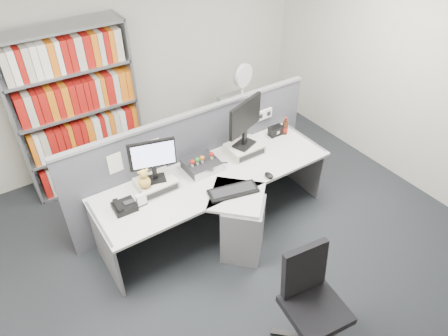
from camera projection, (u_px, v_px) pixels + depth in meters
ground at (259, 270)px, 4.22m from camera, size 5.50×5.50×0.00m
room_shell at (271, 122)px, 3.11m from camera, size 5.04×5.54×2.72m
partition at (195, 160)px, 4.64m from camera, size 3.00×0.08×1.27m
desk at (227, 205)px, 4.32m from camera, size 2.60×1.20×0.72m
monitor_riser_left at (156, 184)px, 4.12m from camera, size 0.38×0.31×0.10m
monitor_riser_right at (244, 149)px, 4.60m from camera, size 0.38×0.31×0.10m
monitor_left at (153, 158)px, 3.91m from camera, size 0.45×0.19×0.46m
monitor_right at (245, 120)px, 4.36m from camera, size 0.52×0.25×0.55m
desktop_pc at (202, 165)px, 4.36m from camera, size 0.35×0.32×0.09m
figurines at (201, 159)px, 4.28m from camera, size 0.29×0.05×0.09m
keyboard at (233, 191)px, 4.08m from camera, size 0.53×0.30×0.03m
mouse at (269, 175)px, 4.26m from camera, size 0.07×0.12×0.04m
desk_phone at (124, 206)px, 3.88m from camera, size 0.22×0.20×0.09m
desk_calendar at (141, 200)px, 3.92m from camera, size 0.10×0.08×0.12m
plush_toy at (144, 180)px, 3.94m from camera, size 0.12×0.12×0.21m
speaker at (276, 131)px, 4.88m from camera, size 0.17×0.10×0.11m
cola_bottle at (285, 128)px, 4.88m from camera, size 0.07×0.07×0.22m
shelving_unit at (77, 113)px, 4.82m from camera, size 1.41×0.40×2.00m
filing_cabinet at (242, 123)px, 5.83m from camera, size 0.45×0.61×0.70m
desk_fan at (243, 78)px, 5.41m from camera, size 0.32×0.19×0.54m
office_chair at (310, 299)px, 3.34m from camera, size 0.64×0.65×0.98m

